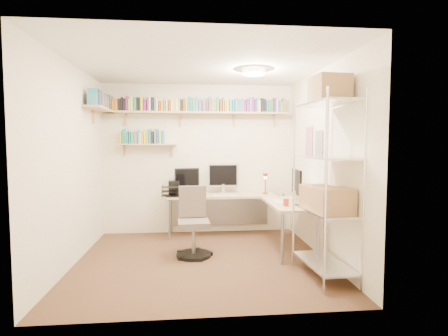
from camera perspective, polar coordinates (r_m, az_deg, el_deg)
The scene contains 6 objects.
ground at distance 4.69m, azimuth -3.59°, elevation -14.82°, with size 3.20×3.20×0.00m, color #48351F.
room_shell at distance 4.44m, azimuth -3.62°, elevation 4.45°, with size 3.24×3.04×2.52m.
wall_shelves at distance 5.77m, azimuth -8.42°, elevation 9.11°, with size 3.12×1.09×0.80m.
corner_desk at distance 5.52m, azimuth 1.02°, elevation -4.73°, with size 2.10×1.77×1.18m.
office_chair at distance 4.80m, azimuth -5.03°, elevation -9.54°, with size 0.49×0.50×0.93m.
wire_rack at distance 4.03m, azimuth 16.40°, elevation 0.45°, with size 0.50×0.92×2.24m.
Camera 1 is at (-0.14, -4.44, 1.51)m, focal length 28.00 mm.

